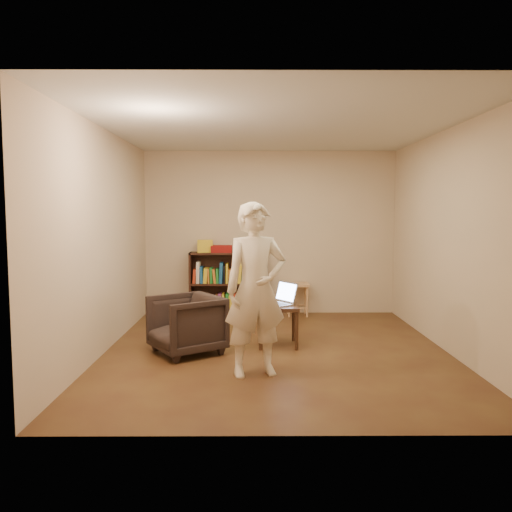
{
  "coord_description": "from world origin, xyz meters",
  "views": [
    {
      "loc": [
        -0.27,
        -5.76,
        1.63
      ],
      "look_at": [
        -0.23,
        0.35,
        1.09
      ],
      "focal_mm": 35.0,
      "sensor_mm": 36.0,
      "label": 1
    }
  ],
  "objects_px": {
    "bookshelf": "(228,287)",
    "armchair": "(186,324)",
    "laptop": "(280,299)",
    "person": "(256,289)",
    "stool": "(297,290)",
    "side_table": "(278,312)"
  },
  "relations": [
    {
      "from": "bookshelf",
      "to": "armchair",
      "type": "bearing_deg",
      "value": -99.63
    },
    {
      "from": "armchair",
      "to": "laptop",
      "type": "relative_size",
      "value": 1.49
    },
    {
      "from": "stool",
      "to": "laptop",
      "type": "distance_m",
      "value": 1.78
    },
    {
      "from": "side_table",
      "to": "stool",
      "type": "bearing_deg",
      "value": 77.44
    },
    {
      "from": "armchair",
      "to": "side_table",
      "type": "bearing_deg",
      "value": 73.2
    },
    {
      "from": "armchair",
      "to": "bookshelf",
      "type": "bearing_deg",
      "value": 136.7
    },
    {
      "from": "bookshelf",
      "to": "person",
      "type": "height_order",
      "value": "person"
    },
    {
      "from": "bookshelf",
      "to": "armchair",
      "type": "height_order",
      "value": "bookshelf"
    },
    {
      "from": "armchair",
      "to": "laptop",
      "type": "bearing_deg",
      "value": 75.23
    },
    {
      "from": "bookshelf",
      "to": "stool",
      "type": "bearing_deg",
      "value": -3.32
    },
    {
      "from": "bookshelf",
      "to": "stool",
      "type": "xyz_separation_m",
      "value": [
        1.1,
        -0.06,
        -0.03
      ]
    },
    {
      "from": "armchair",
      "to": "person",
      "type": "height_order",
      "value": "person"
    },
    {
      "from": "laptop",
      "to": "bookshelf",
      "type": "bearing_deg",
      "value": 167.15
    },
    {
      "from": "bookshelf",
      "to": "person",
      "type": "bearing_deg",
      "value": -81.7
    },
    {
      "from": "stool",
      "to": "armchair",
      "type": "height_order",
      "value": "armchair"
    },
    {
      "from": "armchair",
      "to": "side_table",
      "type": "relative_size",
      "value": 1.48
    },
    {
      "from": "side_table",
      "to": "armchair",
      "type": "bearing_deg",
      "value": -163.13
    },
    {
      "from": "side_table",
      "to": "laptop",
      "type": "distance_m",
      "value": 0.16
    },
    {
      "from": "armchair",
      "to": "side_table",
      "type": "distance_m",
      "value": 1.13
    },
    {
      "from": "armchair",
      "to": "side_table",
      "type": "height_order",
      "value": "armchair"
    },
    {
      "from": "armchair",
      "to": "person",
      "type": "xyz_separation_m",
      "value": [
        0.8,
        -0.77,
        0.53
      ]
    },
    {
      "from": "stool",
      "to": "laptop",
      "type": "height_order",
      "value": "laptop"
    }
  ]
}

